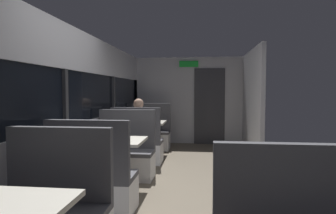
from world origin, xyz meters
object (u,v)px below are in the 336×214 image
at_px(bench_far_window_facing_entry, 150,135).
at_px(seated_passenger, 138,135).
at_px(dining_table_far_window, 144,126).
at_px(bench_mid_window_facing_entry, 125,157).
at_px(dining_table_mid_window, 111,147).
at_px(bench_far_window_facing_end, 138,146).
at_px(bench_mid_window_facing_end, 93,185).

xyz_separation_m(bench_far_window_facing_entry, seated_passenger, (0.00, -1.33, 0.21)).
distance_m(dining_table_far_window, seated_passenger, 0.64).
height_order(bench_mid_window_facing_entry, seated_passenger, seated_passenger).
height_order(dining_table_mid_window, bench_far_window_facing_end, bench_far_window_facing_end).
xyz_separation_m(dining_table_far_window, bench_far_window_facing_entry, (0.00, 0.70, -0.31)).
xyz_separation_m(bench_mid_window_facing_entry, dining_table_far_window, (0.00, 1.66, 0.31)).
xyz_separation_m(bench_mid_window_facing_end, bench_mid_window_facing_entry, (0.00, 1.40, 0.00)).
relative_size(bench_mid_window_facing_entry, seated_passenger, 0.87).
bearing_deg(bench_far_window_facing_entry, dining_table_far_window, -90.00).
bearing_deg(seated_passenger, bench_far_window_facing_end, -90.00).
distance_m(bench_far_window_facing_end, bench_far_window_facing_entry, 1.40).
xyz_separation_m(bench_mid_window_facing_end, bench_far_window_facing_end, (0.00, 2.35, 0.00)).
relative_size(dining_table_mid_window, bench_far_window_facing_entry, 0.82).
height_order(bench_far_window_facing_entry, seated_passenger, seated_passenger).
relative_size(dining_table_mid_window, bench_mid_window_facing_end, 0.82).
bearing_deg(dining_table_far_window, dining_table_mid_window, -90.00).
relative_size(bench_mid_window_facing_entry, bench_far_window_facing_entry, 1.00).
bearing_deg(seated_passenger, bench_mid_window_facing_end, -90.00).
bearing_deg(bench_mid_window_facing_end, seated_passenger, 90.00).
relative_size(dining_table_mid_window, bench_far_window_facing_end, 0.82).
height_order(bench_mid_window_facing_end, seated_passenger, seated_passenger).
xyz_separation_m(dining_table_mid_window, bench_mid_window_facing_end, (0.00, -0.70, -0.31)).
distance_m(dining_table_mid_window, dining_table_far_window, 2.35).
height_order(bench_mid_window_facing_entry, bench_far_window_facing_end, same).
distance_m(bench_mid_window_facing_end, bench_far_window_facing_end, 2.35).
bearing_deg(dining_table_far_window, seated_passenger, -90.00).
bearing_deg(bench_mid_window_facing_end, bench_far_window_facing_end, 90.00).
xyz_separation_m(bench_mid_window_facing_end, dining_table_far_window, (0.00, 3.05, 0.31)).
bearing_deg(seated_passenger, bench_mid_window_facing_entry, -90.00).
bearing_deg(dining_table_far_window, bench_far_window_facing_entry, 90.00).
height_order(dining_table_mid_window, seated_passenger, seated_passenger).
height_order(bench_far_window_facing_end, seated_passenger, seated_passenger).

